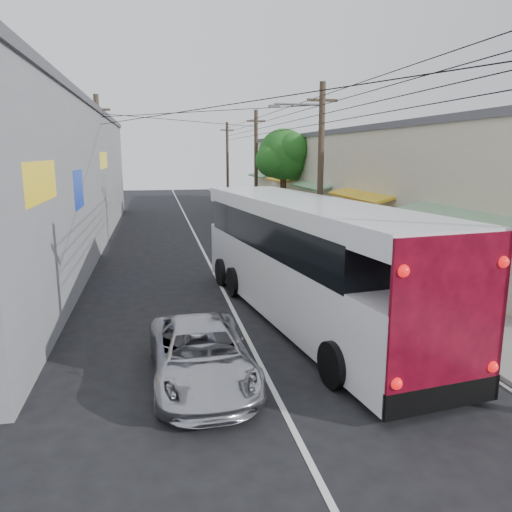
{
  "coord_description": "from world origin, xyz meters",
  "views": [
    {
      "loc": [
        -2.27,
        -9.12,
        4.89
      ],
      "look_at": [
        0.89,
        6.58,
        1.58
      ],
      "focal_mm": 35.0,
      "sensor_mm": 36.0,
      "label": 1
    }
  ],
  "objects_px": {
    "parked_car_mid": "(271,224)",
    "pedestrian_near": "(418,255)",
    "parked_suv": "(281,235)",
    "coach_bus": "(304,258)",
    "jeepney": "(201,355)",
    "parked_car_far": "(240,204)",
    "pedestrian_far": "(387,245)"
  },
  "relations": [
    {
      "from": "parked_car_mid",
      "to": "pedestrian_near",
      "type": "xyz_separation_m",
      "value": [
        2.97,
        -12.23,
        0.38
      ]
    },
    {
      "from": "parked_suv",
      "to": "coach_bus",
      "type": "bearing_deg",
      "value": -103.29
    },
    {
      "from": "jeepney",
      "to": "pedestrian_near",
      "type": "xyz_separation_m",
      "value": [
        9.01,
        7.07,
        0.4
      ]
    },
    {
      "from": "parked_car_far",
      "to": "pedestrian_far",
      "type": "height_order",
      "value": "pedestrian_far"
    },
    {
      "from": "coach_bus",
      "to": "pedestrian_far",
      "type": "height_order",
      "value": "coach_bus"
    },
    {
      "from": "parked_car_mid",
      "to": "pedestrian_near",
      "type": "relative_size",
      "value": 2.08
    },
    {
      "from": "parked_suv",
      "to": "pedestrian_near",
      "type": "height_order",
      "value": "pedestrian_near"
    },
    {
      "from": "jeepney",
      "to": "pedestrian_near",
      "type": "height_order",
      "value": "pedestrian_near"
    },
    {
      "from": "jeepney",
      "to": "pedestrian_far",
      "type": "height_order",
      "value": "pedestrian_far"
    },
    {
      "from": "pedestrian_near",
      "to": "coach_bus",
      "type": "bearing_deg",
      "value": 11.12
    },
    {
      "from": "pedestrian_far",
      "to": "parked_car_mid",
      "type": "bearing_deg",
      "value": -82.73
    },
    {
      "from": "pedestrian_near",
      "to": "parked_suv",
      "type": "bearing_deg",
      "value": -79.84
    },
    {
      "from": "parked_car_mid",
      "to": "parked_car_far",
      "type": "bearing_deg",
      "value": 87.27
    },
    {
      "from": "coach_bus",
      "to": "parked_car_mid",
      "type": "relative_size",
      "value": 3.33
    },
    {
      "from": "pedestrian_far",
      "to": "pedestrian_near",
      "type": "bearing_deg",
      "value": 79.02
    },
    {
      "from": "pedestrian_far",
      "to": "coach_bus",
      "type": "bearing_deg",
      "value": 36.84
    },
    {
      "from": "pedestrian_near",
      "to": "pedestrian_far",
      "type": "distance_m",
      "value": 2.73
    },
    {
      "from": "coach_bus",
      "to": "jeepney",
      "type": "relative_size",
      "value": 2.77
    },
    {
      "from": "jeepney",
      "to": "parked_suv",
      "type": "height_order",
      "value": "parked_suv"
    },
    {
      "from": "coach_bus",
      "to": "parked_car_far",
      "type": "bearing_deg",
      "value": 76.49
    },
    {
      "from": "coach_bus",
      "to": "parked_suv",
      "type": "bearing_deg",
      "value": 71.52
    },
    {
      "from": "parked_car_far",
      "to": "parked_suv",
      "type": "bearing_deg",
      "value": -91.36
    },
    {
      "from": "parked_suv",
      "to": "parked_car_far",
      "type": "height_order",
      "value": "parked_suv"
    },
    {
      "from": "parked_car_far",
      "to": "parked_car_mid",
      "type": "bearing_deg",
      "value": -88.68
    },
    {
      "from": "coach_bus",
      "to": "parked_suv",
      "type": "height_order",
      "value": "coach_bus"
    },
    {
      "from": "coach_bus",
      "to": "parked_car_mid",
      "type": "height_order",
      "value": "coach_bus"
    },
    {
      "from": "jeepney",
      "to": "parked_car_mid",
      "type": "distance_m",
      "value": 20.23
    },
    {
      "from": "jeepney",
      "to": "parked_car_far",
      "type": "bearing_deg",
      "value": 77.03
    },
    {
      "from": "pedestrian_near",
      "to": "pedestrian_far",
      "type": "height_order",
      "value": "pedestrian_near"
    },
    {
      "from": "parked_suv",
      "to": "parked_car_far",
      "type": "distance_m",
      "value": 17.11
    },
    {
      "from": "parked_suv",
      "to": "pedestrian_near",
      "type": "distance_m",
      "value": 7.57
    },
    {
      "from": "coach_bus",
      "to": "parked_car_far",
      "type": "xyz_separation_m",
      "value": [
        2.65,
        27.01,
        -1.08
      ]
    }
  ]
}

